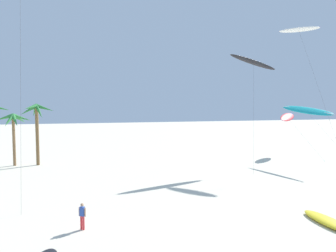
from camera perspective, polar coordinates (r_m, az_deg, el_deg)
palm_tree_1 at (r=44.31m, az=-28.11°, el=0.49°), size 4.58×3.89×7.12m
palm_tree_2 at (r=43.35m, az=-24.34°, el=1.76°), size 4.54×4.26×8.42m
flying_kite_2 at (r=44.10m, az=25.51°, el=2.81°), size 3.84×10.68×8.53m
flying_kite_3 at (r=41.44m, az=16.49°, el=11.89°), size 8.25×6.16×14.96m
flying_kite_4 at (r=51.61m, az=22.42°, el=1.65°), size 6.10×9.41×7.32m
flying_kite_6 at (r=46.58m, az=24.32°, el=16.88°), size 4.08×12.09×19.33m
grounded_kite_0 at (r=23.53m, az=29.01°, el=-16.09°), size 1.55×4.41×0.37m
person_near_left at (r=20.48m, az=-16.50°, el=-16.45°), size 0.45×0.33×1.76m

